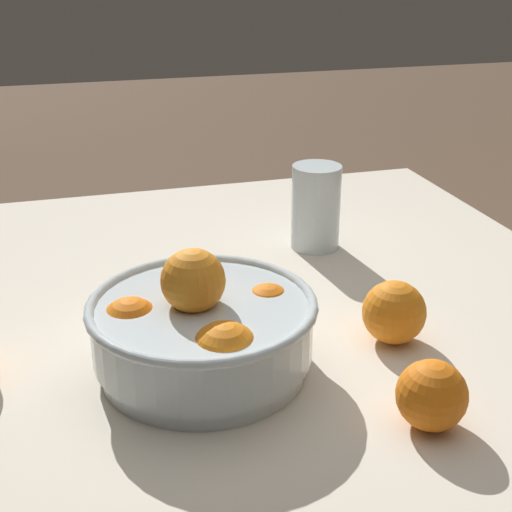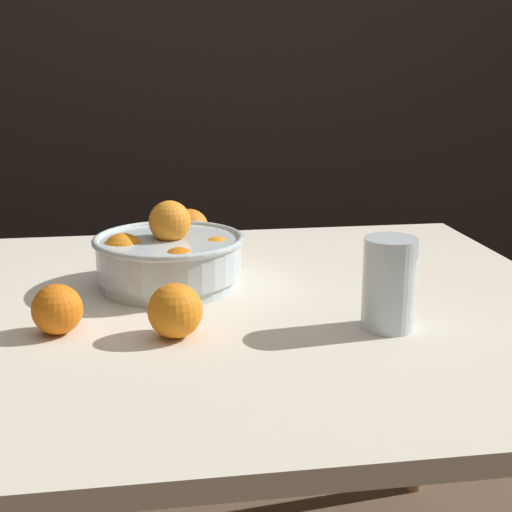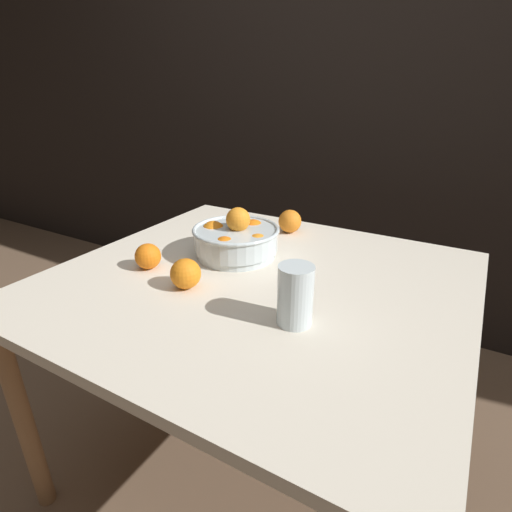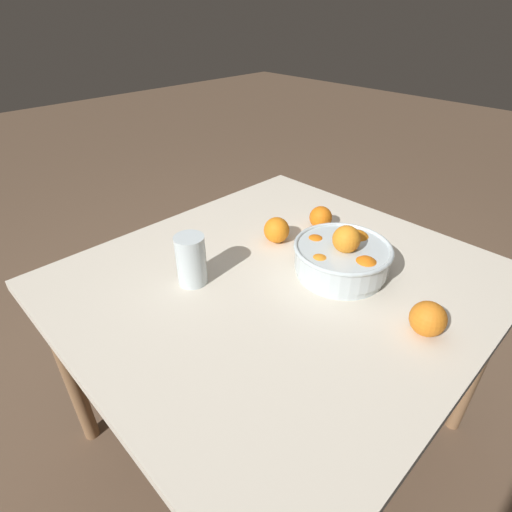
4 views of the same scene
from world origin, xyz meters
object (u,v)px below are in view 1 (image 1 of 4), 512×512
object	(u,v)px
orange_loose_front	(394,312)
juice_glass	(316,211)
fruit_bowl	(203,329)
orange_loose_aside	(432,395)

from	to	relation	value
orange_loose_front	juice_glass	bearing A→B (deg)	-2.15
fruit_bowl	orange_loose_aside	world-z (taller)	fruit_bowl
orange_loose_front	orange_loose_aside	xyz separation A→B (m)	(-0.17, 0.04, -0.00)
orange_loose_front	orange_loose_aside	size ratio (longest dim) A/B	1.08
juice_glass	fruit_bowl	bearing A→B (deg)	140.98
orange_loose_front	orange_loose_aside	distance (m)	0.18
juice_glass	orange_loose_aside	size ratio (longest dim) A/B	1.86
fruit_bowl	orange_loose_front	bearing A→B (deg)	-90.14
fruit_bowl	juice_glass	distance (m)	0.41
orange_loose_front	orange_loose_aside	bearing A→B (deg)	166.68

